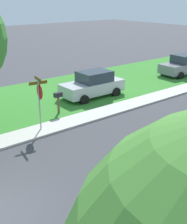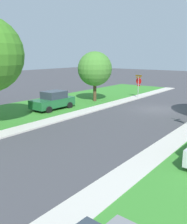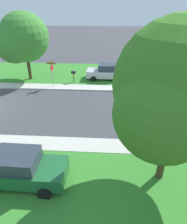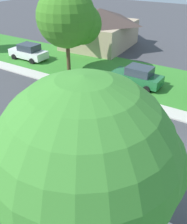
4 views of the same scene
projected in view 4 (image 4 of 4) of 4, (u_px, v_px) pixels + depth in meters
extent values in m
plane|color=#424247|center=(180.00, 162.00, 13.52)|extent=(120.00, 120.00, 0.00)
cube|color=beige|center=(61.00, 82.00, 22.41)|extent=(1.40, 56.00, 0.10)
cube|color=#38842D|center=(90.00, 66.00, 25.82)|extent=(8.00, 56.00, 0.08)
cylinder|color=#9E9EA3|center=(56.00, 164.00, 11.50)|extent=(0.07, 0.07, 2.60)
cylinder|color=red|center=(54.00, 151.00, 11.14)|extent=(0.75, 0.16, 0.76)
cylinder|color=white|center=(54.00, 151.00, 11.15)|extent=(0.66, 0.12, 0.67)
cylinder|color=red|center=(54.00, 151.00, 11.15)|extent=(0.54, 0.10, 0.55)
cube|color=brown|center=(54.00, 140.00, 10.78)|extent=(0.91, 0.18, 0.16)
cube|color=brown|center=(54.00, 143.00, 10.88)|extent=(0.18, 0.91, 0.16)
cube|color=#1E6033|center=(137.00, 78.00, 21.52)|extent=(1.89, 4.34, 0.76)
cube|color=#2D3842|center=(140.00, 71.00, 21.05)|extent=(1.64, 2.13, 0.68)
cylinder|color=black|center=(118.00, 82.00, 21.71)|extent=(0.25, 0.64, 0.64)
cylinder|color=black|center=(127.00, 76.00, 22.99)|extent=(0.25, 0.64, 0.64)
cylinder|color=black|center=(146.00, 90.00, 20.44)|extent=(0.25, 0.64, 0.64)
cylinder|color=black|center=(155.00, 82.00, 21.72)|extent=(0.25, 0.64, 0.64)
cube|color=white|center=(28.00, 53.00, 27.33)|extent=(1.87, 4.33, 0.76)
cube|color=#2D3842|center=(29.00, 47.00, 26.87)|extent=(1.63, 2.12, 0.68)
cylinder|color=black|center=(14.00, 57.00, 27.47)|extent=(0.25, 0.64, 0.64)
cylinder|color=black|center=(26.00, 53.00, 28.78)|extent=(0.25, 0.64, 0.64)
cylinder|color=black|center=(32.00, 61.00, 26.27)|extent=(0.25, 0.64, 0.64)
cylinder|color=black|center=(44.00, 57.00, 27.59)|extent=(0.25, 0.64, 0.64)
cylinder|color=#4C3823|center=(68.00, 56.00, 23.69)|extent=(0.36, 0.36, 3.26)
sphere|color=#3B7C21|center=(66.00, 18.00, 21.90)|extent=(5.28, 5.28, 5.28)
sphere|color=#3B7C21|center=(82.00, 24.00, 22.73)|extent=(3.70, 3.70, 3.70)
sphere|color=#3F8931|center=(85.00, 162.00, 6.80)|extent=(5.07, 5.07, 5.07)
sphere|color=#3F8931|center=(127.00, 165.00, 7.60)|extent=(3.55, 3.55, 3.55)
cube|color=tan|center=(100.00, 35.00, 31.22)|extent=(8.89, 7.78, 3.00)
pyramid|color=#473833|center=(100.00, 15.00, 30.03)|extent=(9.53, 8.42, 1.60)
cube|color=#51331E|center=(75.00, 35.00, 32.92)|extent=(1.00, 0.13, 2.10)
cube|color=brown|center=(7.00, 178.00, 11.81)|extent=(0.10, 0.10, 1.05)
cube|color=black|center=(4.00, 168.00, 11.47)|extent=(0.25, 0.49, 0.26)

